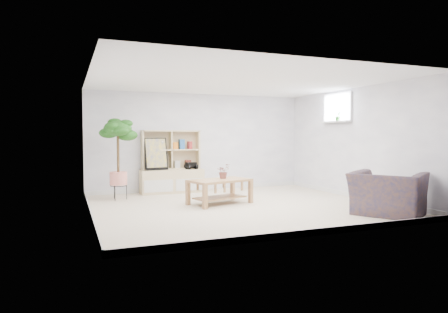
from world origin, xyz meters
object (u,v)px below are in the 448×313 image
object	(u,v)px
coffee_table	(220,192)
floor_tree	(118,159)
storage_unit	(172,162)
armchair	(388,191)

from	to	relation	value
coffee_table	floor_tree	distance (m)	2.30
storage_unit	armchair	distance (m)	4.87
storage_unit	coffee_table	bearing A→B (deg)	-75.14
coffee_table	floor_tree	xyz separation A→B (m)	(-1.81, 1.28, 0.62)
armchair	storage_unit	bearing A→B (deg)	2.99
storage_unit	coffee_table	world-z (taller)	storage_unit
coffee_table	floor_tree	size ratio (longest dim) A/B	0.69
coffee_table	storage_unit	bearing A→B (deg)	88.38
coffee_table	armchair	world-z (taller)	armchair
storage_unit	armchair	xyz separation A→B (m)	(2.77, -3.99, -0.32)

